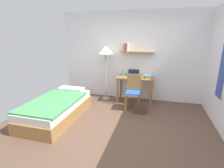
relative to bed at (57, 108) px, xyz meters
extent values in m
plane|color=brown|center=(1.53, -0.19, -0.24)|extent=(5.28, 5.28, 0.00)
cube|color=white|center=(1.53, 1.83, 1.06)|extent=(4.40, 0.05, 2.60)
cube|color=#9E703D|center=(1.64, 1.70, 1.22)|extent=(0.96, 0.22, 0.02)
cube|color=gold|center=(1.23, 1.71, 1.33)|extent=(0.03, 0.17, 0.20)
cube|color=gold|center=(1.26, 1.71, 1.33)|extent=(0.03, 0.17, 0.21)
cube|color=purple|center=(1.31, 1.71, 1.35)|extent=(0.04, 0.17, 0.23)
cube|color=silver|center=(1.36, 1.72, 1.34)|extent=(0.03, 0.14, 0.23)
cube|color=#384C93|center=(3.49, 0.56, 1.11)|extent=(0.03, 0.28, 1.36)
cube|color=#9E703D|center=(0.00, -0.01, -0.10)|extent=(0.96, 1.88, 0.28)
cube|color=silver|center=(0.00, -0.01, 0.12)|extent=(0.93, 1.83, 0.16)
cube|color=#4C9E5B|center=(0.00, -0.12, 0.22)|extent=(0.98, 1.54, 0.04)
cube|color=white|center=(0.00, 0.73, 0.25)|extent=(0.67, 0.28, 0.10)
cube|color=#9E703D|center=(1.64, 1.51, 0.50)|extent=(1.04, 0.52, 0.03)
cylinder|color=#9E703D|center=(1.16, 1.30, 0.13)|extent=(0.06, 0.06, 0.73)
cylinder|color=#9E703D|center=(2.11, 1.30, 0.13)|extent=(0.06, 0.06, 0.73)
cylinder|color=#9E703D|center=(1.16, 1.72, 0.13)|extent=(0.06, 0.06, 0.73)
cylinder|color=#9E703D|center=(2.11, 1.72, 0.13)|extent=(0.06, 0.06, 0.73)
cube|color=#9E703D|center=(1.66, 0.97, 0.20)|extent=(0.41, 0.44, 0.03)
cube|color=blue|center=(1.66, 0.97, 0.23)|extent=(0.38, 0.40, 0.04)
cube|color=#9E703D|center=(1.65, 1.16, 0.46)|extent=(0.38, 0.05, 0.43)
cylinder|color=#9E703D|center=(1.50, 0.79, -0.03)|extent=(0.04, 0.04, 0.42)
cylinder|color=#9E703D|center=(1.83, 0.80, -0.03)|extent=(0.04, 0.04, 0.42)
cylinder|color=#9E703D|center=(1.49, 1.14, -0.03)|extent=(0.04, 0.04, 0.42)
cylinder|color=#9E703D|center=(1.82, 1.15, -0.03)|extent=(0.04, 0.04, 0.42)
cylinder|color=#B2A893|center=(0.74, 1.52, -0.23)|extent=(0.24, 0.24, 0.02)
cylinder|color=#B2A893|center=(0.74, 1.52, 0.47)|extent=(0.03, 0.03, 1.37)
cone|color=silver|center=(0.74, 1.52, 1.27)|extent=(0.44, 0.44, 0.22)
cube|color=black|center=(1.58, 1.50, 0.53)|extent=(0.33, 0.21, 0.01)
cube|color=black|center=(1.58, 1.58, 0.63)|extent=(0.32, 0.06, 0.19)
cube|color=black|center=(1.58, 1.57, 0.63)|extent=(0.29, 0.05, 0.16)
cylinder|color=#42A87F|center=(1.29, 1.48, 0.63)|extent=(0.06, 0.06, 0.22)
cube|color=orange|center=(1.99, 1.50, 0.53)|extent=(0.19, 0.25, 0.02)
cube|color=#4CA856|center=(1.98, 1.51, 0.56)|extent=(0.19, 0.23, 0.03)
cube|color=#3384C6|center=(1.99, 1.50, 0.58)|extent=(0.19, 0.21, 0.02)
cube|color=#4C382D|center=(1.89, 0.75, -0.10)|extent=(0.32, 0.12, 0.28)
torus|color=#4C382D|center=(1.89, 0.75, 0.10)|extent=(0.22, 0.02, 0.22)
camera|label=1|loc=(2.22, -3.22, 1.66)|focal=27.03mm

